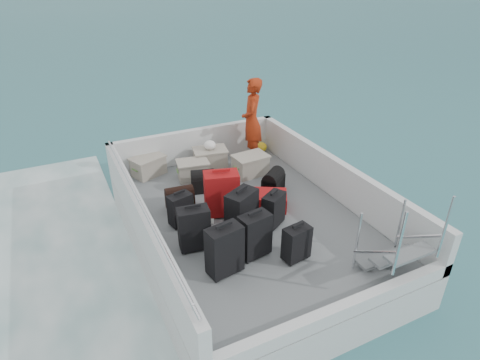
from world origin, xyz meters
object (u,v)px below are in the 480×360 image
(suitcase_3, at_px, (255,236))
(crate_2, at_px, (210,159))
(suitcase_8, at_px, (266,200))
(crate_0, at_px, (148,166))
(suitcase_1, at_px, (194,229))
(suitcase_6, at_px, (297,244))
(crate_1, at_px, (193,171))
(suitcase_0, at_px, (225,251))
(crate_3, at_px, (251,166))
(passenger, at_px, (252,121))
(suitcase_2, at_px, (181,210))
(suitcase_7, at_px, (273,210))
(suitcase_5, at_px, (222,194))
(suitcase_4, at_px, (242,213))

(suitcase_3, relative_size, crate_2, 1.06)
(suitcase_8, distance_m, crate_0, 2.57)
(suitcase_1, relative_size, suitcase_6, 1.27)
(suitcase_6, distance_m, crate_1, 2.98)
(suitcase_0, height_order, crate_3, suitcase_0)
(suitcase_0, xyz_separation_m, passenger, (1.99, 3.04, 0.51))
(passenger, bearing_deg, suitcase_2, -24.22)
(suitcase_8, bearing_deg, crate_3, 14.77)
(suitcase_0, bearing_deg, suitcase_7, 21.48)
(suitcase_8, height_order, crate_1, crate_1)
(crate_1, bearing_deg, suitcase_2, -117.18)
(suitcase_0, xyz_separation_m, crate_2, (1.05, 3.05, -0.17))
(suitcase_0, xyz_separation_m, suitcase_6, (1.02, -0.18, -0.10))
(suitcase_2, xyz_separation_m, passenger, (2.14, 1.68, 0.61))
(suitcase_3, xyz_separation_m, crate_3, (1.12, 2.28, -0.15))
(suitcase_3, height_order, suitcase_7, suitcase_3)
(crate_1, bearing_deg, crate_2, 31.35)
(suitcase_3, height_order, suitcase_5, suitcase_5)
(crate_2, bearing_deg, suitcase_5, -106.14)
(suitcase_1, relative_size, suitcase_4, 0.92)
(suitcase_0, distance_m, crate_0, 3.31)
(suitcase_4, distance_m, suitcase_7, 0.55)
(suitcase_8, distance_m, crate_3, 1.27)
(crate_0, bearing_deg, suitcase_0, -86.89)
(suitcase_3, bearing_deg, crate_2, 70.76)
(suitcase_3, relative_size, suitcase_4, 0.92)
(suitcase_8, height_order, crate_2, crate_2)
(crate_0, bearing_deg, suitcase_1, -89.98)
(crate_1, xyz_separation_m, crate_2, (0.49, 0.30, 0.02))
(passenger, bearing_deg, suitcase_8, 7.77)
(suitcase_6, distance_m, passenger, 3.42)
(suitcase_2, height_order, suitcase_6, suitcase_2)
(crate_0, bearing_deg, suitcase_2, -89.37)
(suitcase_6, distance_m, crate_3, 2.69)
(suitcase_7, xyz_separation_m, crate_3, (0.50, 1.74, -0.09))
(suitcase_4, bearing_deg, suitcase_2, 112.63)
(suitcase_1, bearing_deg, crate_1, 79.29)
(suitcase_2, height_order, crate_2, suitcase_2)
(suitcase_4, bearing_deg, suitcase_8, 7.13)
(crate_2, height_order, passenger, passenger)
(suitcase_0, relative_size, suitcase_3, 1.08)
(suitcase_5, height_order, crate_0, suitcase_5)
(suitcase_3, xyz_separation_m, passenger, (1.45, 2.89, 0.54))
(suitcase_4, bearing_deg, crate_2, 52.00)
(suitcase_5, height_order, crate_2, suitcase_5)
(suitcase_3, relative_size, passenger, 0.39)
(suitcase_1, height_order, crate_3, suitcase_1)
(suitcase_1, relative_size, suitcase_7, 1.20)
(suitcase_1, height_order, suitcase_7, suitcase_1)
(suitcase_2, distance_m, suitcase_3, 1.39)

